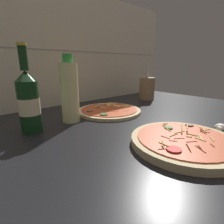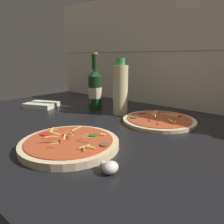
{
  "view_description": "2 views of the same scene",
  "coord_description": "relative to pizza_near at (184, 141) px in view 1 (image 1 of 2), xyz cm",
  "views": [
    {
      "loc": [
        -39.31,
        -39.43,
        23.33
      ],
      "look_at": [
        0.52,
        5.18,
        6.95
      ],
      "focal_mm": 28.0,
      "sensor_mm": 36.0,
      "label": 1
    },
    {
      "loc": [
        49.35,
        -56.27,
        27.25
      ],
      "look_at": [
        -4.68,
        7.08,
        6.19
      ],
      "focal_mm": 35.0,
      "sensor_mm": 36.0,
      "label": 2
    }
  ],
  "objects": [
    {
      "name": "tile_backsplash",
      "position": [
        -3.16,
        65.94,
        26.39
      ],
      "size": [
        160.0,
        1.13,
        60.0
      ],
      "color": "beige",
      "rests_on": "ground"
    },
    {
      "name": "pizza_near",
      "position": [
        0.0,
        0.0,
        0.0
      ],
      "size": [
        27.72,
        27.72,
        4.83
      ],
      "color": "beige",
      "rests_on": "counter_slab"
    },
    {
      "name": "beer_bottle",
      "position": [
        -26.62,
        37.15,
        8.79
      ],
      "size": [
        6.36,
        6.36,
        26.73
      ],
      "color": "#143819",
      "rests_on": "counter_slab"
    },
    {
      "name": "mushroom_left",
      "position": [
        17.76,
        -3.26,
        0.25
      ],
      "size": [
        4.08,
        3.89,
        2.72
      ],
      "color": "white",
      "rests_on": "counter_slab"
    },
    {
      "name": "utensil_crock",
      "position": [
        43.62,
        45.74,
        5.79
      ],
      "size": [
        9.14,
        9.14,
        20.99
      ],
      "color": "#9E7A56",
      "rests_on": "counter_slab"
    },
    {
      "name": "pizza_far",
      "position": [
        7.03,
        38.42,
        -0.35
      ],
      "size": [
        28.14,
        28.14,
        4.42
      ],
      "color": "beige",
      "rests_on": "counter_slab"
    },
    {
      "name": "counter_slab",
      "position": [
        -3.16,
        20.44,
        -2.36
      ],
      "size": [
        160.0,
        90.0,
        2.5
      ],
      "color": "black",
      "rests_on": "ground"
    },
    {
      "name": "oil_bottle",
      "position": [
        -12.09,
        38.13,
        10.08
      ],
      "size": [
        6.48,
        6.48,
        24.33
      ],
      "color": "beige",
      "rests_on": "counter_slab"
    }
  ]
}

